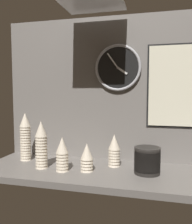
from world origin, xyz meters
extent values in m
cube|color=slate|center=(0.00, 0.00, -0.02)|extent=(1.60, 0.56, 0.04)
cube|color=slate|center=(0.00, 0.27, 0.53)|extent=(1.60, 0.03, 1.05)
cone|color=beige|center=(0.07, 0.09, 0.05)|extent=(0.08, 0.08, 0.10)
cone|color=beige|center=(0.07, 0.09, 0.07)|extent=(0.08, 0.08, 0.10)
cone|color=beige|center=(0.07, 0.09, 0.09)|extent=(0.08, 0.08, 0.10)
cone|color=beige|center=(0.07, 0.09, 0.11)|extent=(0.08, 0.08, 0.10)
cone|color=beige|center=(0.07, 0.09, 0.13)|extent=(0.08, 0.08, 0.10)
cone|color=beige|center=(0.07, 0.09, 0.15)|extent=(0.08, 0.08, 0.10)
cone|color=beige|center=(0.07, 0.09, 0.17)|extent=(0.08, 0.08, 0.10)
cone|color=beige|center=(-0.39, -0.06, 0.05)|extent=(0.08, 0.08, 0.10)
cone|color=beige|center=(-0.39, -0.06, 0.07)|extent=(0.08, 0.08, 0.10)
cone|color=beige|center=(-0.39, -0.06, 0.09)|extent=(0.08, 0.08, 0.10)
cone|color=beige|center=(-0.39, -0.06, 0.11)|extent=(0.08, 0.08, 0.10)
cone|color=beige|center=(-0.39, -0.06, 0.13)|extent=(0.08, 0.08, 0.10)
cone|color=beige|center=(-0.39, -0.06, 0.15)|extent=(0.08, 0.08, 0.10)
cone|color=beige|center=(-0.39, -0.06, 0.17)|extent=(0.08, 0.08, 0.10)
cone|color=beige|center=(-0.39, -0.06, 0.19)|extent=(0.08, 0.08, 0.10)
cone|color=beige|center=(-0.39, -0.06, 0.20)|extent=(0.08, 0.08, 0.10)
cone|color=beige|center=(-0.39, -0.06, 0.22)|extent=(0.08, 0.08, 0.10)
cone|color=beige|center=(-0.39, -0.06, 0.24)|extent=(0.08, 0.08, 0.10)
cone|color=beige|center=(-0.39, -0.06, 0.26)|extent=(0.08, 0.08, 0.10)
cone|color=beige|center=(-0.59, 0.08, 0.05)|extent=(0.08, 0.08, 0.10)
cone|color=beige|center=(-0.59, 0.08, 0.07)|extent=(0.08, 0.08, 0.10)
cone|color=beige|center=(-0.59, 0.08, 0.09)|extent=(0.08, 0.08, 0.10)
cone|color=beige|center=(-0.59, 0.08, 0.11)|extent=(0.08, 0.08, 0.10)
cone|color=beige|center=(-0.59, 0.08, 0.13)|extent=(0.08, 0.08, 0.10)
cone|color=beige|center=(-0.59, 0.08, 0.15)|extent=(0.08, 0.08, 0.10)
cone|color=beige|center=(-0.59, 0.08, 0.17)|extent=(0.08, 0.08, 0.10)
cone|color=beige|center=(-0.59, 0.08, 0.19)|extent=(0.08, 0.08, 0.10)
cone|color=beige|center=(-0.59, 0.08, 0.20)|extent=(0.08, 0.08, 0.10)
cone|color=beige|center=(-0.59, 0.08, 0.22)|extent=(0.08, 0.08, 0.10)
cone|color=beige|center=(-0.59, 0.08, 0.24)|extent=(0.08, 0.08, 0.10)
cone|color=beige|center=(-0.59, 0.08, 0.26)|extent=(0.08, 0.08, 0.10)
cone|color=beige|center=(-0.59, 0.08, 0.28)|extent=(0.08, 0.08, 0.10)
cone|color=beige|center=(-0.59, 0.08, 0.30)|extent=(0.08, 0.08, 0.10)
cone|color=beige|center=(-0.24, -0.08, 0.05)|extent=(0.08, 0.08, 0.10)
cone|color=beige|center=(-0.24, -0.08, 0.07)|extent=(0.08, 0.08, 0.10)
cone|color=beige|center=(-0.24, -0.08, 0.09)|extent=(0.08, 0.08, 0.10)
cone|color=beige|center=(-0.24, -0.08, 0.11)|extent=(0.08, 0.08, 0.10)
cone|color=beige|center=(-0.24, -0.08, 0.13)|extent=(0.08, 0.08, 0.10)
cone|color=beige|center=(-0.24, -0.08, 0.15)|extent=(0.08, 0.08, 0.10)
cone|color=beige|center=(-0.24, -0.08, 0.17)|extent=(0.08, 0.08, 0.10)
cone|color=beige|center=(-0.08, -0.05, 0.05)|extent=(0.08, 0.08, 0.10)
cone|color=beige|center=(-0.08, -0.05, 0.07)|extent=(0.08, 0.08, 0.10)
cone|color=beige|center=(-0.08, -0.05, 0.09)|extent=(0.08, 0.08, 0.10)
cone|color=beige|center=(-0.08, -0.05, 0.11)|extent=(0.08, 0.08, 0.10)
cone|color=beige|center=(-0.08, -0.05, 0.13)|extent=(0.08, 0.08, 0.10)
cylinder|color=black|center=(0.29, 0.00, 0.02)|extent=(0.16, 0.16, 0.04)
cylinder|color=black|center=(0.29, 0.00, 0.04)|extent=(0.16, 0.16, 0.04)
cylinder|color=black|center=(0.29, 0.00, 0.06)|extent=(0.16, 0.16, 0.04)
cylinder|color=black|center=(0.29, 0.00, 0.08)|extent=(0.16, 0.16, 0.04)
cylinder|color=black|center=(0.29, 0.00, 0.10)|extent=(0.16, 0.16, 0.04)
cylinder|color=black|center=(0.29, 0.00, 0.12)|extent=(0.16, 0.16, 0.04)
cylinder|color=black|center=(0.29, 0.00, 0.15)|extent=(0.16, 0.16, 0.04)
torus|color=#302D2A|center=(0.29, 0.00, 0.16)|extent=(0.16, 0.16, 0.01)
cylinder|color=black|center=(0.07, 0.24, 0.68)|extent=(0.33, 0.02, 0.33)
torus|color=#B2B2B7|center=(0.07, 0.23, 0.68)|extent=(0.33, 0.02, 0.33)
cube|color=white|center=(0.10, 0.23, 0.65)|extent=(0.08, 0.01, 0.06)
cube|color=white|center=(0.03, 0.23, 0.73)|extent=(0.08, 0.01, 0.11)
cylinder|color=white|center=(0.07, 0.23, 0.68)|extent=(0.02, 0.01, 0.02)
cube|color=black|center=(0.51, 0.25, 0.54)|extent=(0.48, 0.01, 0.58)
cube|color=#EFEACC|center=(0.51, 0.24, 0.54)|extent=(0.45, 0.01, 0.55)
cube|color=white|center=(-0.07, 0.00, 1.07)|extent=(0.40, 0.40, 0.02)
camera|label=1|loc=(0.34, -1.47, 0.50)|focal=38.00mm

